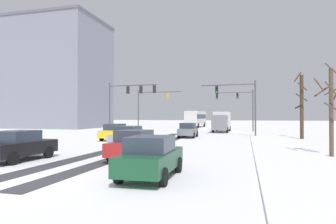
% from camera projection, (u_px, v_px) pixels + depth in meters
% --- Properties ---
extents(ground_plane, '(300.00, 300.00, 0.00)m').
position_uv_depth(ground_plane, '(26.00, 183.00, 10.45)').
color(ground_plane, white).
extents(wheel_track_left_lane, '(1.13, 31.03, 0.01)m').
position_uv_depth(wheel_track_left_lane, '(134.00, 144.00, 24.46)').
color(wheel_track_left_lane, '#38383D').
rests_on(wheel_track_left_lane, ground).
extents(wheel_track_right_lane, '(1.06, 31.03, 0.01)m').
position_uv_depth(wheel_track_right_lane, '(157.00, 145.00, 23.93)').
color(wheel_track_right_lane, '#38383D').
rests_on(wheel_track_right_lane, ground).
extents(sidewalk_kerb_right, '(4.00, 31.03, 0.12)m').
position_uv_depth(sidewalk_kerb_right, '(283.00, 150.00, 20.09)').
color(sidewalk_kerb_right, white).
rests_on(sidewalk_kerb_right, ground).
extents(traffic_signal_far_left, '(6.95, 0.51, 6.50)m').
position_uv_depth(traffic_signal_far_left, '(150.00, 103.00, 45.38)').
color(traffic_signal_far_left, '#47474C').
rests_on(traffic_signal_far_left, ground).
extents(traffic_signal_near_left, '(6.35, 0.59, 6.50)m').
position_uv_depth(traffic_signal_near_left, '(128.00, 96.00, 35.38)').
color(traffic_signal_near_left, '#47474C').
rests_on(traffic_signal_near_left, ground).
extents(traffic_signal_far_right, '(5.92, 0.44, 6.50)m').
position_uv_depth(traffic_signal_far_right, '(239.00, 102.00, 45.70)').
color(traffic_signal_far_right, '#47474C').
rests_on(traffic_signal_far_right, ground).
extents(traffic_signal_near_right, '(6.45, 0.59, 6.50)m').
position_uv_depth(traffic_signal_near_right, '(239.00, 98.00, 34.14)').
color(traffic_signal_near_right, '#47474C').
rests_on(traffic_signal_near_right, ground).
extents(car_grey_lead, '(1.92, 4.14, 1.62)m').
position_uv_depth(car_grey_lead, '(188.00, 130.00, 32.37)').
color(car_grey_lead, slate).
rests_on(car_grey_lead, ground).
extents(car_yellow_cab_second, '(1.93, 4.15, 1.62)m').
position_uv_depth(car_yellow_cab_second, '(115.00, 132.00, 28.78)').
color(car_yellow_cab_second, yellow).
rests_on(car_yellow_cab_second, ground).
extents(car_silver_third, '(1.89, 4.13, 1.62)m').
position_uv_depth(car_silver_third, '(129.00, 136.00, 22.42)').
color(car_silver_third, '#B7BABF').
rests_on(car_silver_third, ground).
extents(car_red_fourth, '(2.02, 4.19, 1.62)m').
position_uv_depth(car_red_fourth, '(135.00, 145.00, 16.03)').
color(car_red_fourth, red).
rests_on(car_red_fourth, ground).
extents(car_black_fifth, '(1.92, 4.15, 1.62)m').
position_uv_depth(car_black_fifth, '(19.00, 145.00, 15.59)').
color(car_black_fifth, black).
rests_on(car_black_fifth, ground).
extents(car_dark_green_sixth, '(1.91, 4.14, 1.62)m').
position_uv_depth(car_dark_green_sixth, '(151.00, 157.00, 11.30)').
color(car_dark_green_sixth, '#194C2D').
rests_on(car_dark_green_sixth, ground).
extents(bus_oncoming, '(2.95, 11.08, 3.38)m').
position_uv_depth(bus_oncoming, '(196.00, 118.00, 61.44)').
color(bus_oncoming, silver).
rests_on(bus_oncoming, ground).
extents(box_truck_delivery, '(2.39, 7.43, 3.02)m').
position_uv_depth(box_truck_delivery, '(222.00, 121.00, 43.66)').
color(box_truck_delivery, slate).
rests_on(box_truck_delivery, ground).
extents(bare_tree_sidewalk_near, '(1.77, 1.71, 5.47)m').
position_uv_depth(bare_tree_sidewalk_near, '(331.00, 107.00, 17.25)').
color(bare_tree_sidewalk_near, brown).
rests_on(bare_tree_sidewalk_near, ground).
extents(bare_tree_sidewalk_mid, '(1.26, 1.49, 7.14)m').
position_uv_depth(bare_tree_sidewalk_mid, '(302.00, 105.00, 30.53)').
color(bare_tree_sidewalk_mid, '#423023').
rests_on(bare_tree_sidewalk_mid, ground).
extents(office_building_far_left_block, '(20.41, 14.64, 21.89)m').
position_uv_depth(office_building_far_left_block, '(54.00, 75.00, 60.28)').
color(office_building_far_left_block, gray).
rests_on(office_building_far_left_block, ground).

